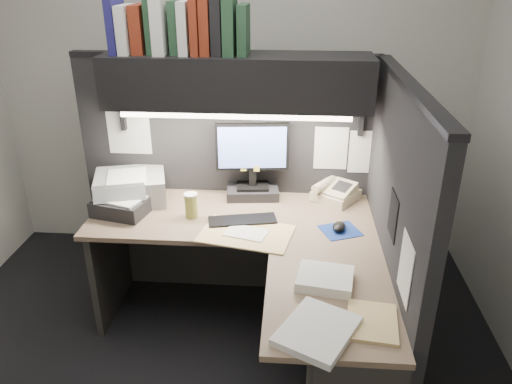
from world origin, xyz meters
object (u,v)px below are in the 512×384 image
Objects in this scene: monitor at (253,169)px; coffee_cup at (191,206)px; notebook_stack at (123,205)px; overhead_shelf at (237,81)px; printer at (131,188)px; desk at (282,314)px; telephone at (336,192)px; keyboard at (242,220)px.

coffee_cup is (-0.34, -0.31, -0.13)m from monitor.
monitor is at bearing 20.08° from notebook_stack.
overhead_shelf reaches higher than printer.
coffee_cup is (-0.56, 0.51, 0.36)m from desk.
coffee_cup reaches higher than telephone.
monitor is (0.08, 0.07, -0.57)m from overhead_shelf.
notebook_stack reaches higher than keyboard.
printer is at bearing 144.19° from desk.
overhead_shelf reaches higher than desk.
keyboard is at bearing 118.20° from desk.
monitor is 0.48m from coffee_cup.
desk is at bearing -42.26° from coffee_cup.
monitor is at bearing 104.93° from desk.
keyboard is 0.67m from telephone.
overhead_shelf reaches higher than coffee_cup.
keyboard is 0.92× the size of printer.
coffee_cup is at bearing -3.65° from notebook_stack.
coffee_cup is (-0.26, -0.24, -0.70)m from overhead_shelf.
coffee_cup is at bearing -125.02° from telephone.
monitor reaches higher than coffee_cup.
telephone is 1.76× the size of coffee_cup.
keyboard is 0.78m from printer.
telephone is at bearing 6.36° from overhead_shelf.
monitor is at bearing -144.27° from telephone.
notebook_stack is at bearing -162.63° from overhead_shelf.
printer reaches higher than telephone.
printer is at bearing -139.88° from telephone.
printer reaches higher than desk.
overhead_shelf is 4.95× the size of notebook_stack.
notebook_stack is (-1.31, -0.28, -0.00)m from telephone.
printer is (-0.69, -0.04, -0.68)m from overhead_shelf.
overhead_shelf is 0.58m from monitor.
printer is (-0.43, 0.21, 0.01)m from coffee_cup.
desk is at bearing -73.88° from keyboard.
printer is 1.38× the size of notebook_stack.
monitor is 1.98× the size of telephone.
coffee_cup is 0.46× the size of notebook_stack.
notebook_stack reaches higher than desk.
keyboard reaches higher than desk.
telephone reaches higher than keyboard.
telephone is at bearing 12.27° from notebook_stack.
desk is 0.98m from monitor.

